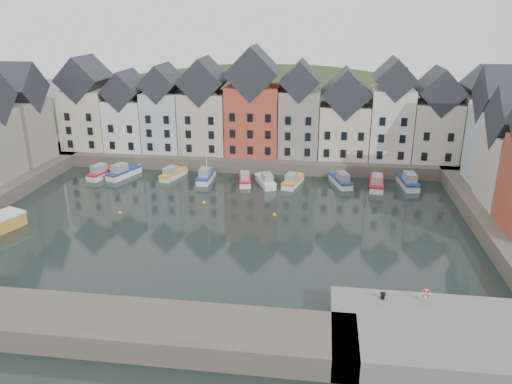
% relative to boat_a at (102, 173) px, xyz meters
% --- Properties ---
extents(ground, '(260.00, 260.00, 0.00)m').
position_rel_boat_a_xyz_m(ground, '(22.71, -17.33, -0.72)').
color(ground, black).
rests_on(ground, ground).
extents(far_quay, '(90.00, 16.00, 2.00)m').
position_rel_boat_a_xyz_m(far_quay, '(22.71, 12.67, 0.28)').
color(far_quay, '#51463E').
rests_on(far_quay, ground).
extents(near_quay, '(18.00, 10.00, 2.00)m').
position_rel_boat_a_xyz_m(near_quay, '(44.71, -37.33, 0.28)').
color(near_quay, '#60605E').
rests_on(near_quay, ground).
extents(near_wall, '(50.00, 6.00, 2.00)m').
position_rel_boat_a_xyz_m(near_wall, '(12.71, -39.33, 0.28)').
color(near_wall, '#51463E').
rests_on(near_wall, ground).
extents(hillside, '(153.60, 70.40, 64.00)m').
position_rel_boat_a_xyz_m(hillside, '(22.73, 38.67, -18.68)').
color(hillside, '#222F17').
rests_on(hillside, ground).
extents(far_terrace, '(72.37, 8.16, 17.78)m').
position_rel_boat_a_xyz_m(far_terrace, '(25.92, 10.67, 8.16)').
color(far_terrace, beige).
rests_on(far_terrace, far_quay).
extents(left_terrace, '(7.65, 17.00, 15.69)m').
position_rel_boat_a_xyz_m(left_terrace, '(-13.29, -3.83, 8.16)').
color(left_terrace, gray).
rests_on(left_terrace, left_quay).
extents(mooring_buoys, '(20.50, 5.50, 0.50)m').
position_rel_boat_a_xyz_m(mooring_buoys, '(18.71, -12.00, -0.57)').
color(mooring_buoys, orange).
rests_on(mooring_buoys, ground).
extents(boat_a, '(3.43, 6.56, 2.41)m').
position_rel_boat_a_xyz_m(boat_a, '(0.00, 0.00, 0.00)').
color(boat_a, silver).
rests_on(boat_a, ground).
extents(boat_b, '(4.08, 6.79, 2.49)m').
position_rel_boat_a_xyz_m(boat_b, '(3.25, 0.48, 0.02)').
color(boat_b, silver).
rests_on(boat_b, ground).
extents(boat_c, '(3.38, 5.97, 2.19)m').
position_rel_boat_a_xyz_m(boat_c, '(11.24, 0.96, -0.07)').
color(boat_c, silver).
rests_on(boat_c, ground).
extents(boat_d, '(2.01, 6.26, 11.92)m').
position_rel_boat_a_xyz_m(boat_d, '(16.73, 0.38, 0.06)').
color(boat_d, silver).
rests_on(boat_d, ground).
extents(boat_e, '(2.73, 5.88, 2.17)m').
position_rel_boat_a_xyz_m(boat_e, '(22.94, -0.10, -0.07)').
color(boat_e, silver).
rests_on(boat_e, ground).
extents(boat_f, '(3.90, 6.08, 2.24)m').
position_rel_boat_a_xyz_m(boat_f, '(26.21, -0.53, -0.05)').
color(boat_f, silver).
rests_on(boat_f, ground).
extents(boat_g, '(3.22, 6.23, 2.29)m').
position_rel_boat_a_xyz_m(boat_g, '(30.21, -0.09, -0.04)').
color(boat_g, silver).
rests_on(boat_g, ground).
extents(boat_h, '(3.66, 6.37, 2.34)m').
position_rel_boat_a_xyz_m(boat_h, '(37.49, 1.10, -0.02)').
color(boat_h, silver).
rests_on(boat_h, ground).
extents(boat_i, '(2.59, 6.68, 2.51)m').
position_rel_boat_a_xyz_m(boat_i, '(42.67, 0.40, 0.03)').
color(boat_i, silver).
rests_on(boat_i, ground).
extents(boat_j, '(2.84, 6.94, 2.59)m').
position_rel_boat_a_xyz_m(boat_j, '(47.41, 1.79, 0.05)').
color(boat_j, silver).
rests_on(boat_j, ground).
extents(mooring_bollard, '(0.48, 0.48, 0.56)m').
position_rel_boat_a_xyz_m(mooring_bollard, '(40.02, -33.83, 1.59)').
color(mooring_bollard, black).
rests_on(mooring_bollard, near_quay).
extents(life_ring_post, '(0.80, 0.17, 1.30)m').
position_rel_boat_a_xyz_m(life_ring_post, '(43.45, -33.94, 2.14)').
color(life_ring_post, gray).
rests_on(life_ring_post, near_quay).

